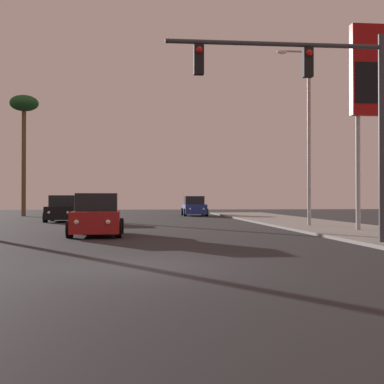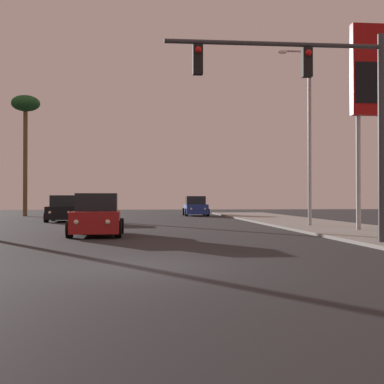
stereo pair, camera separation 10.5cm
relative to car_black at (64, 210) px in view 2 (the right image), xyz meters
name	(u,v)px [view 2 (the right image)]	position (x,y,z in m)	size (l,w,h in m)	color
ground_plane	(134,266)	(4.77, -23.23, -0.76)	(120.00, 120.00, 0.00)	#28282B
sidewalk_right	(365,232)	(14.27, -13.23, -0.70)	(5.00, 60.00, 0.12)	gray
car_black	(64,210)	(0.00, 0.00, 0.00)	(2.04, 4.32, 1.68)	black
car_blue	(195,207)	(9.54, 10.58, 0.00)	(2.04, 4.32, 1.68)	navy
car_red	(97,216)	(3.16, -13.31, 0.00)	(2.04, 4.33, 1.68)	maroon
traffic_light_mast	(321,94)	(10.44, -18.90, 3.94)	(6.88, 0.36, 6.50)	#38383D
street_lamp	(307,127)	(13.32, -8.45, 4.36)	(1.74, 0.24, 9.00)	#99999E
gas_station_sign	(374,81)	(15.06, -12.41, 5.86)	(2.00, 0.42, 9.00)	#99999E
palm_tree_far	(25,111)	(-4.74, 10.77, 8.03)	(2.40, 2.40, 10.11)	brown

